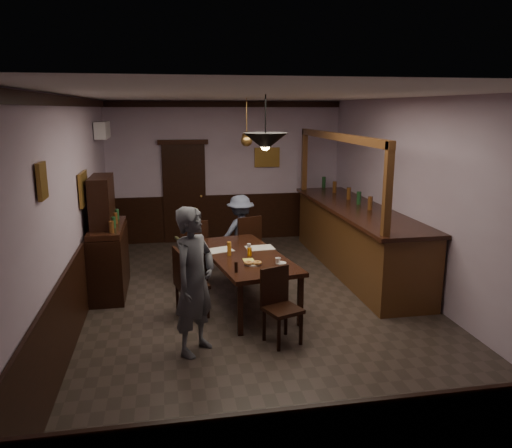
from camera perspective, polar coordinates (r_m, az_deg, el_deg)
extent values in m
cube|color=#2D2621|center=(7.36, 0.53, -9.61)|extent=(5.00, 8.00, 0.01)
cube|color=white|center=(6.79, 0.58, 14.49)|extent=(5.00, 8.00, 0.01)
cube|color=#AB95AD|center=(10.83, -3.48, 5.98)|extent=(5.00, 0.01, 3.00)
cube|color=#AB95AD|center=(3.25, 14.32, -11.57)|extent=(5.00, 0.01, 3.00)
cube|color=#AB95AD|center=(6.90, -20.28, 1.13)|extent=(0.01, 8.00, 3.00)
cube|color=#AB95AD|center=(7.78, 18.96, 2.50)|extent=(0.01, 8.00, 3.00)
cube|color=black|center=(7.32, -1.26, -3.69)|extent=(1.36, 2.34, 0.06)
cube|color=black|center=(6.41, -1.82, -9.75)|extent=(0.07, 0.07, 0.69)
cube|color=black|center=(6.71, 5.08, -8.75)|extent=(0.07, 0.07, 0.69)
cube|color=black|center=(8.26, -6.33, -4.54)|extent=(0.07, 0.07, 0.69)
cube|color=black|center=(8.49, -0.81, -3.97)|extent=(0.07, 0.07, 0.69)
cube|color=black|center=(8.52, -7.10, -3.03)|extent=(0.46, 0.46, 0.05)
cube|color=black|center=(8.25, -7.05, -1.48)|extent=(0.45, 0.05, 0.54)
cube|color=black|center=(8.78, -5.94, -4.23)|extent=(0.04, 0.04, 0.46)
cube|color=black|center=(8.76, -8.33, -4.35)|extent=(0.04, 0.04, 0.46)
cube|color=black|center=(8.43, -5.72, -4.96)|extent=(0.04, 0.04, 0.46)
cube|color=black|center=(8.41, -8.21, -5.08)|extent=(0.04, 0.04, 0.46)
cube|color=black|center=(8.76, -1.35, -2.50)|extent=(0.57, 0.57, 0.05)
cube|color=black|center=(8.51, -0.72, -0.95)|extent=(0.44, 0.19, 0.53)
cube|color=black|center=(9.06, -0.87, -3.62)|extent=(0.04, 0.04, 0.46)
cube|color=black|center=(8.90, -2.93, -3.94)|extent=(0.04, 0.04, 0.46)
cube|color=black|center=(8.76, 0.27, -4.21)|extent=(0.04, 0.04, 0.46)
cube|color=black|center=(8.59, -1.84, -4.56)|extent=(0.04, 0.04, 0.46)
cube|color=black|center=(6.19, 3.05, -9.76)|extent=(0.52, 0.52, 0.05)
cube|color=black|center=(6.24, 2.13, -7.02)|extent=(0.39, 0.18, 0.48)
cube|color=black|center=(6.08, 2.61, -12.54)|extent=(0.04, 0.04, 0.41)
cube|color=black|center=(6.25, 5.15, -11.83)|extent=(0.04, 0.04, 0.41)
cube|color=black|center=(6.32, 0.93, -11.46)|extent=(0.04, 0.04, 0.41)
cube|color=black|center=(6.49, 3.41, -10.82)|extent=(0.04, 0.04, 0.41)
cube|color=black|center=(7.01, -7.34, -6.89)|extent=(0.50, 0.50, 0.05)
cube|color=black|center=(6.87, -8.95, -4.94)|extent=(0.13, 0.42, 0.50)
cube|color=black|center=(6.98, -5.53, -9.00)|extent=(0.04, 0.04, 0.43)
cube|color=black|center=(7.29, -6.34, -8.05)|extent=(0.04, 0.04, 0.43)
cube|color=black|center=(6.90, -8.29, -9.36)|extent=(0.04, 0.04, 0.43)
cube|color=black|center=(7.21, -8.98, -8.38)|extent=(0.04, 0.04, 0.43)
imported|color=#50535C|center=(5.86, -7.03, -6.51)|extent=(0.73, 0.76, 1.76)
imported|color=brown|center=(8.68, -7.42, -1.95)|extent=(0.61, 0.48, 1.20)
imported|color=slate|center=(8.89, -1.78, -0.98)|extent=(0.99, 0.77, 1.35)
cube|color=silver|center=(7.52, -4.34, -3.01)|extent=(0.49, 0.41, 0.01)
cube|color=silver|center=(7.63, 0.46, -2.74)|extent=(0.44, 0.33, 0.01)
cube|color=#DED751|center=(7.04, -0.88, -4.12)|extent=(0.17, 0.17, 0.00)
cylinder|color=white|center=(6.90, 2.87, -4.47)|extent=(0.15, 0.15, 0.01)
imported|color=white|center=(6.86, 2.52, -4.17)|extent=(0.09, 0.09, 0.07)
cylinder|color=white|center=(6.85, -0.31, -4.57)|extent=(0.22, 0.22, 0.01)
torus|color=#C68C47|center=(6.79, -0.85, -4.46)|extent=(0.13, 0.13, 0.04)
torus|color=#C68C47|center=(6.80, 0.13, -4.45)|extent=(0.13, 0.13, 0.04)
cylinder|color=orange|center=(7.22, -0.74, -3.20)|extent=(0.07, 0.07, 0.12)
cylinder|color=#BF721E|center=(7.24, -3.08, -2.83)|extent=(0.06, 0.06, 0.20)
cylinder|color=silver|center=(7.33, -0.81, -2.82)|extent=(0.06, 0.06, 0.15)
cylinder|color=black|center=(6.51, -2.28, -4.94)|extent=(0.04, 0.04, 0.14)
cube|color=black|center=(8.13, -16.40, -4.17)|extent=(0.50, 1.39, 0.99)
cube|color=black|center=(7.99, -16.65, -0.41)|extent=(0.48, 1.34, 0.08)
cube|color=black|center=(7.92, -17.20, 2.37)|extent=(0.30, 0.90, 0.80)
cube|color=#482B13|center=(9.03, 11.35, -1.80)|extent=(0.91, 4.23, 1.11)
cube|color=black|center=(8.90, 11.39, 1.77)|extent=(1.01, 4.33, 0.06)
cube|color=#482B13|center=(8.61, 9.36, 9.80)|extent=(0.10, 4.13, 0.12)
cube|color=#482B13|center=(6.82, 14.84, 3.61)|extent=(0.10, 0.10, 1.31)
cube|color=#482B13|center=(10.57, 5.57, 7.20)|extent=(0.10, 0.10, 1.31)
cube|color=black|center=(10.77, -8.18, 3.41)|extent=(0.90, 0.06, 2.10)
cube|color=white|center=(9.64, -17.15, 10.23)|extent=(0.20, 0.85, 0.30)
cube|color=olive|center=(5.24, -23.27, 4.54)|extent=(0.04, 0.28, 0.36)
cube|color=olive|center=(7.64, -19.12, 3.83)|extent=(0.04, 0.62, 0.48)
cube|color=olive|center=(10.90, 1.27, 7.63)|extent=(0.55, 0.04, 0.42)
cylinder|color=black|center=(6.26, 1.09, 11.99)|extent=(0.02, 0.02, 0.57)
cone|color=black|center=(6.28, 1.08, 9.39)|extent=(0.56, 0.56, 0.22)
sphere|color=#FFD88C|center=(6.28, 1.08, 8.93)|extent=(0.12, 0.12, 0.12)
cylinder|color=#BF8C3F|center=(8.58, -1.09, 11.85)|extent=(0.02, 0.02, 0.70)
cone|color=#BF8C3F|center=(8.60, -1.08, 9.52)|extent=(0.20, 0.20, 0.22)
sphere|color=#FFD88C|center=(8.60, -1.07, 9.19)|extent=(0.12, 0.12, 0.12)
cylinder|color=#BF8C3F|center=(9.78, -1.05, 12.00)|extent=(0.02, 0.02, 0.70)
cone|color=#BF8C3F|center=(9.80, -1.04, 9.95)|extent=(0.20, 0.20, 0.22)
sphere|color=#FFD88C|center=(9.80, -1.04, 9.66)|extent=(0.12, 0.12, 0.12)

